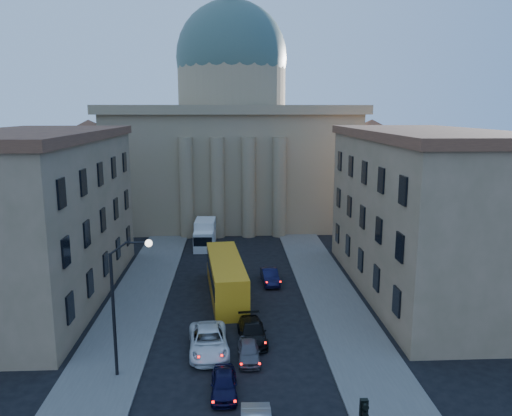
{
  "coord_description": "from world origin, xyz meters",
  "views": [
    {
      "loc": [
        -0.27,
        -20.95,
        16.39
      ],
      "look_at": [
        1.67,
        17.28,
        8.84
      ],
      "focal_mm": 35.0,
      "sensor_mm": 36.0,
      "label": 1
    }
  ],
  "objects_px": {
    "car_left_near": "(224,384)",
    "city_bus": "(226,276)",
    "street_lamp": "(122,296)",
    "box_truck": "(205,235)"
  },
  "relations": [
    {
      "from": "car_left_near",
      "to": "city_bus",
      "type": "distance_m",
      "value": 15.84
    },
    {
      "from": "street_lamp",
      "to": "car_left_near",
      "type": "height_order",
      "value": "street_lamp"
    },
    {
      "from": "car_left_near",
      "to": "city_bus",
      "type": "bearing_deg",
      "value": 89.06
    },
    {
      "from": "street_lamp",
      "to": "box_truck",
      "type": "bearing_deg",
      "value": 83.35
    },
    {
      "from": "car_left_near",
      "to": "box_truck",
      "type": "distance_m",
      "value": 32.16
    },
    {
      "from": "street_lamp",
      "to": "city_bus",
      "type": "distance_m",
      "value": 15.28
    },
    {
      "from": "street_lamp",
      "to": "car_left_near",
      "type": "relative_size",
      "value": 2.32
    },
    {
      "from": "box_truck",
      "to": "street_lamp",
      "type": "bearing_deg",
      "value": -94.92
    },
    {
      "from": "car_left_near",
      "to": "city_bus",
      "type": "relative_size",
      "value": 0.31
    },
    {
      "from": "street_lamp",
      "to": "car_left_near",
      "type": "bearing_deg",
      "value": -20.07
    }
  ]
}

